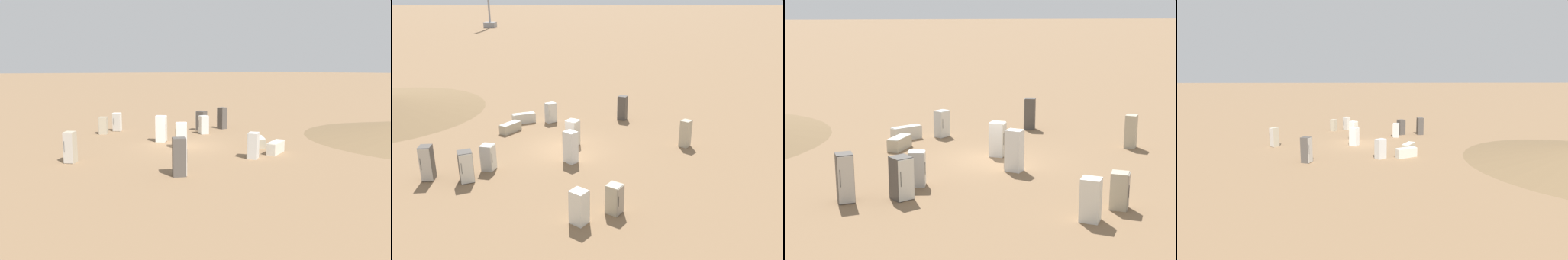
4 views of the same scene
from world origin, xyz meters
TOP-DOWN VIEW (x-y plane):
  - ground_plane at (0.00, 0.00)m, footprint 1000.00×1000.00m
  - discarded_fridge_0 at (3.39, -4.10)m, footprint 0.77×0.79m
  - discarded_fridge_1 at (-6.31, 3.95)m, footprint 0.81×0.85m
  - discarded_fridge_2 at (7.76, 2.86)m, footprint 0.86×0.88m
  - discarded_fridge_3 at (-3.04, -4.31)m, footprint 1.73×1.41m
  - discarded_fridge_4 at (-0.56, 0.40)m, footprint 0.97×0.99m
  - discarded_fridge_5 at (4.86, -4.86)m, footprint 0.98×0.95m
  - discarded_fridge_6 at (2.19, 0.46)m, footprint 0.92×0.94m
  - discarded_fridge_7 at (-5.20, -3.75)m, footprint 1.26×1.83m
  - discarded_fridge_8 at (-0.60, 7.76)m, footprint 0.86×0.85m
  - discarded_fridge_9 at (4.72, -6.98)m, footprint 0.78×0.71m
  - discarded_fridge_10 at (-5.43, -1.66)m, footprint 0.95×0.97m
  - discarded_fridge_11 at (8.63, 1.32)m, footprint 0.91×0.91m

SIDE VIEW (x-z plane):
  - ground_plane at x=0.00m, z-range 0.00..0.00m
  - discarded_fridge_3 at x=-3.04m, z-range 0.00..0.68m
  - discarded_fridge_7 at x=-5.20m, z-range 0.00..0.76m
  - discarded_fridge_2 at x=7.76m, z-range 0.00..1.40m
  - discarded_fridge_0 at x=3.39m, z-range 0.00..1.50m
  - discarded_fridge_10 at x=-5.43m, z-range 0.00..1.55m
  - discarded_fridge_11 at x=8.63m, z-range 0.00..1.56m
  - discarded_fridge_5 at x=4.86m, z-range 0.00..1.69m
  - discarded_fridge_4 at x=-0.56m, z-range 0.00..1.73m
  - discarded_fridge_8 at x=-0.60m, z-range 0.00..1.78m
  - discarded_fridge_9 at x=4.72m, z-range 0.00..1.91m
  - discarded_fridge_6 at x=2.19m, z-range 0.00..1.92m
  - discarded_fridge_1 at x=-6.31m, z-range 0.00..1.93m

